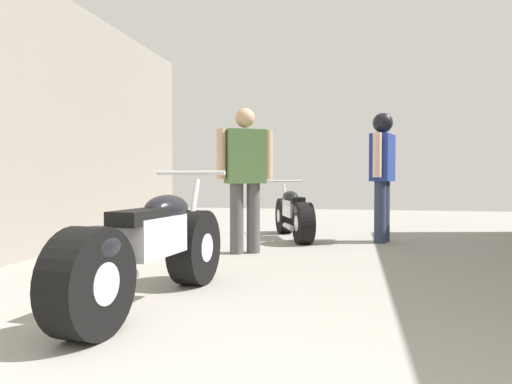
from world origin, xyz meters
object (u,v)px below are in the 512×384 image
at_px(motorcycle_maroon_cruiser, 149,251).
at_px(mechanic_in_blue, 245,171).
at_px(motorcycle_black_naked, 294,214).
at_px(mechanic_with_helmet, 382,165).

bearing_deg(motorcycle_maroon_cruiser, mechanic_in_blue, 87.51).
xyz_separation_m(motorcycle_black_naked, mechanic_with_helmet, (1.25, -0.15, 0.71)).
bearing_deg(mechanic_with_helmet, motorcycle_maroon_cruiser, -114.95).
xyz_separation_m(motorcycle_maroon_cruiser, mechanic_with_helmet, (1.74, 3.73, 0.68)).
bearing_deg(mechanic_in_blue, motorcycle_maroon_cruiser, -92.49).
bearing_deg(mechanic_with_helmet, mechanic_in_blue, -140.81).
height_order(motorcycle_maroon_cruiser, motorcycle_black_naked, motorcycle_maroon_cruiser).
relative_size(motorcycle_maroon_cruiser, mechanic_with_helmet, 1.14).
bearing_deg(mechanic_in_blue, mechanic_with_helmet, 39.19).
height_order(motorcycle_black_naked, mechanic_with_helmet, mechanic_with_helmet).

